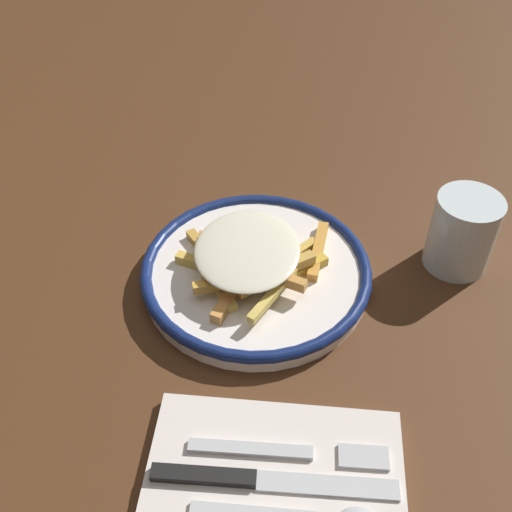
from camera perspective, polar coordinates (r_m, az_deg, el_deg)
The scene contains 7 objects.
ground_plane at distance 0.71m, azimuth -0.00°, elevation -2.31°, with size 2.60×2.60×0.00m, color #4C2C17.
plate at distance 0.70m, azimuth -0.00°, elevation -1.52°, with size 0.26×0.26×0.03m.
fries_heap at distance 0.68m, azimuth -0.62°, elevation 0.01°, with size 0.17×0.18×0.04m.
napkin at distance 0.56m, azimuth 1.68°, elevation -20.56°, with size 0.16×0.22×0.01m, color silver.
fork at distance 0.56m, azimuth 3.10°, elevation -17.68°, with size 0.02×0.18×0.00m.
knife at distance 0.55m, azimuth -0.39°, elevation -20.02°, with size 0.02×0.21×0.01m.
water_glass at distance 0.74m, azimuth 18.59°, elevation 2.07°, with size 0.07×0.07×0.09m, color silver.
Camera 1 is at (0.49, 0.03, 0.51)m, focal length 43.13 mm.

